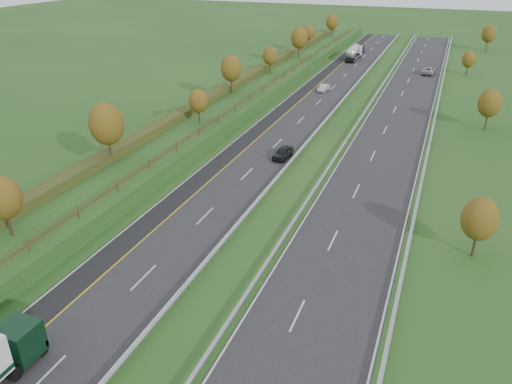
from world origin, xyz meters
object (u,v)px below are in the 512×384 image
road_tanker (354,52)px  car_dark_near (283,153)px  car_oncoming (429,70)px  car_silver_mid (324,88)px  car_small_far (361,49)px

road_tanker → car_dark_near: bearing=-86.4°
car_dark_near → car_oncoming: car_oncoming is taller
car_silver_mid → car_dark_near: bearing=-78.6°
car_dark_near → car_small_far: 83.71m
car_dark_near → car_oncoming: 63.10m
car_small_far → car_silver_mid: bearing=-95.7°
car_dark_near → car_small_far: size_ratio=0.90×
car_small_far → car_oncoming: car_oncoming is taller
road_tanker → car_small_far: (-0.10, 11.32, -1.11)m
road_tanker → car_small_far: size_ratio=2.27×
car_silver_mid → car_oncoming: (18.72, 23.86, 0.14)m
car_silver_mid → car_small_far: car_small_far is taller
car_dark_near → car_silver_mid: (-3.68, 37.42, -0.09)m
car_silver_mid → road_tanker: bearing=97.1°
road_tanker → car_silver_mid: (0.84, -34.83, -1.15)m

